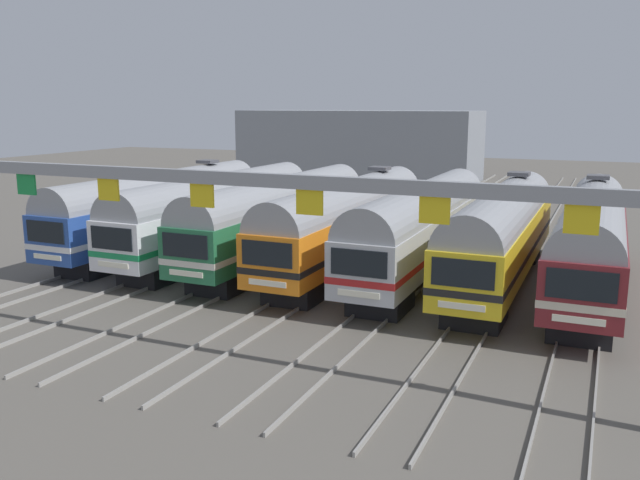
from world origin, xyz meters
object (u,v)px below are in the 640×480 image
(commuter_train_orange, at_px, (348,220))
(commuter_train_stainless, at_px, (422,225))
(commuter_train_white, at_px, (219,210))
(commuter_train_yellow, at_px, (502,231))
(commuter_train_green, at_px, (281,215))
(commuter_train_blue, at_px, (162,206))
(commuter_train_maroon, at_px, (591,237))
(catenary_gantry, at_px, (202,202))

(commuter_train_orange, bearing_deg, commuter_train_stainless, -0.06)
(commuter_train_white, height_order, commuter_train_yellow, commuter_train_yellow)
(commuter_train_green, bearing_deg, commuter_train_yellow, 0.02)
(commuter_train_orange, bearing_deg, commuter_train_white, -179.97)
(commuter_train_white, bearing_deg, commuter_train_blue, 179.94)
(commuter_train_green, distance_m, commuter_train_yellow, 11.88)
(commuter_train_white, relative_size, commuter_train_green, 1.00)
(commuter_train_green, distance_m, commuter_train_stainless, 7.92)
(commuter_train_white, xyz_separation_m, commuter_train_stainless, (11.88, 0.00, 0.00))
(commuter_train_white, bearing_deg, commuter_train_green, 0.00)
(commuter_train_blue, xyz_separation_m, commuter_train_maroon, (23.75, 0.00, 0.00))
(commuter_train_orange, height_order, catenary_gantry, catenary_gantry)
(commuter_train_green, bearing_deg, commuter_train_blue, 179.97)
(commuter_train_orange, xyz_separation_m, commuter_train_yellow, (7.92, 0.00, 0.00))
(commuter_train_green, relative_size, catenary_gantry, 0.62)
(commuter_train_green, relative_size, commuter_train_maroon, 1.00)
(commuter_train_orange, bearing_deg, catenary_gantry, -90.00)
(commuter_train_green, height_order, catenary_gantry, catenary_gantry)
(commuter_train_orange, bearing_deg, commuter_train_blue, 180.00)
(commuter_train_maroon, xyz_separation_m, catenary_gantry, (-11.88, -13.50, 2.73))
(commuter_train_blue, relative_size, commuter_train_stainless, 1.00)
(commuter_train_blue, xyz_separation_m, commuter_train_orange, (11.88, 0.00, 0.00))
(commuter_train_white, relative_size, commuter_train_orange, 1.00)
(commuter_train_blue, bearing_deg, commuter_train_green, -0.03)
(commuter_train_maroon, bearing_deg, commuter_train_green, -179.98)
(commuter_train_orange, bearing_deg, commuter_train_yellow, 0.00)
(commuter_train_green, height_order, commuter_train_yellow, commuter_train_yellow)
(commuter_train_green, bearing_deg, commuter_train_maroon, 0.02)
(commuter_train_white, relative_size, commuter_train_maroon, 1.00)
(commuter_train_orange, relative_size, commuter_train_maroon, 1.00)
(commuter_train_blue, height_order, catenary_gantry, catenary_gantry)
(commuter_train_blue, xyz_separation_m, commuter_train_white, (3.96, -0.00, -0.00))
(commuter_train_orange, height_order, commuter_train_yellow, same)
(commuter_train_white, bearing_deg, catenary_gantry, -59.60)
(commuter_train_white, bearing_deg, commuter_train_maroon, 0.01)
(commuter_train_blue, relative_size, commuter_train_yellow, 1.00)
(commuter_train_green, xyz_separation_m, commuter_train_maroon, (15.84, 0.00, 0.00))
(commuter_train_stainless, bearing_deg, catenary_gantry, -106.35)
(commuter_train_blue, relative_size, commuter_train_maroon, 1.00)
(commuter_train_green, xyz_separation_m, commuter_train_yellow, (11.88, 0.00, 0.00))
(commuter_train_orange, height_order, commuter_train_stainless, commuter_train_orange)
(commuter_train_white, height_order, commuter_train_maroon, commuter_train_maroon)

